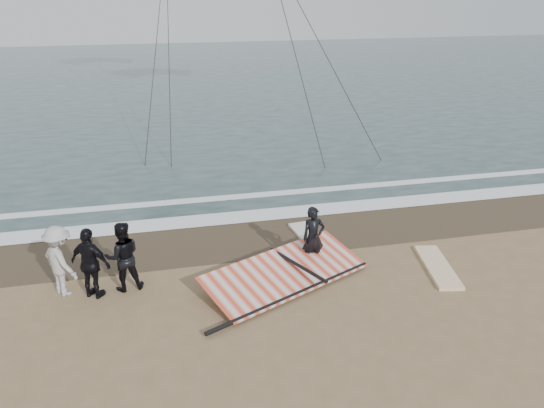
{
  "coord_description": "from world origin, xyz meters",
  "views": [
    {
      "loc": [
        -3.79,
        -9.04,
        6.73
      ],
      "look_at": [
        -0.99,
        3.0,
        1.6
      ],
      "focal_mm": 35.0,
      "sensor_mm": 36.0,
      "label": 1
    }
  ],
  "objects_px": {
    "sail_rig": "(282,273)",
    "man_main": "(313,237)",
    "board_white": "(438,267)",
    "board_cream": "(312,239)"
  },
  "relations": [
    {
      "from": "man_main",
      "to": "sail_rig",
      "type": "xyz_separation_m",
      "value": [
        -0.96,
        -0.53,
        -0.61
      ]
    },
    {
      "from": "sail_rig",
      "to": "man_main",
      "type": "bearing_deg",
      "value": 28.86
    },
    {
      "from": "man_main",
      "to": "sail_rig",
      "type": "height_order",
      "value": "man_main"
    },
    {
      "from": "man_main",
      "to": "sail_rig",
      "type": "bearing_deg",
      "value": -155.17
    },
    {
      "from": "man_main",
      "to": "board_white",
      "type": "relative_size",
      "value": 0.73
    },
    {
      "from": "board_white",
      "to": "man_main",
      "type": "bearing_deg",
      "value": 175.76
    },
    {
      "from": "board_cream",
      "to": "sail_rig",
      "type": "distance_m",
      "value": 2.34
    },
    {
      "from": "board_cream",
      "to": "man_main",
      "type": "bearing_deg",
      "value": -112.65
    },
    {
      "from": "board_white",
      "to": "board_cream",
      "type": "bearing_deg",
      "value": 151.67
    },
    {
      "from": "board_white",
      "to": "board_cream",
      "type": "relative_size",
      "value": 0.99
    }
  ]
}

